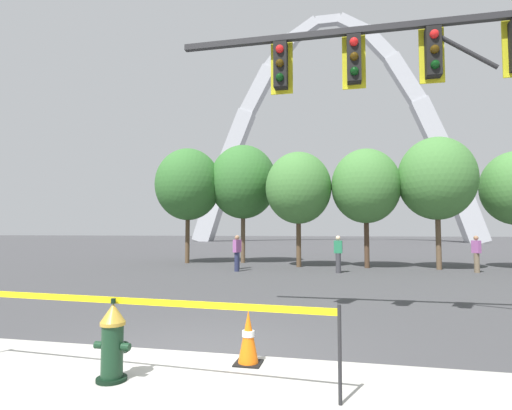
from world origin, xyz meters
TOP-DOWN VIEW (x-y plane):
  - ground_plane at (0.00, 0.00)m, footprint 240.00×240.00m
  - fire_hydrant at (-0.65, -1.06)m, footprint 0.46×0.48m
  - caution_tape_barrier at (-0.53, -1.02)m, footprint 5.20×0.34m
  - traffic_cone_by_hydrant at (0.82, -0.12)m, footprint 0.36×0.36m
  - traffic_signal_gantry at (4.16, 2.10)m, footprint 7.82×0.44m
  - monument_arch at (0.00, 58.31)m, footprint 44.67×2.82m
  - tree_far_left at (-6.46, 15.70)m, footprint 3.67×3.67m
  - tree_left_mid at (-3.47, 16.56)m, footprint 3.81×3.81m
  - tree_center_left at (-0.12, 14.68)m, footprint 3.30×3.30m
  - tree_center_right at (3.17, 14.82)m, footprint 3.33×3.33m
  - tree_right_mid at (6.40, 14.69)m, footprint 3.55×3.55m
  - pedestrian_walking_left at (1.85, 12.17)m, footprint 0.36×0.23m
  - pedestrian_standing_center at (7.67, 13.55)m, footprint 0.36×0.39m
  - pedestrian_walking_right at (-2.57, 11.87)m, footprint 0.32×0.39m
  - pedestrian_near_trees at (-2.83, 12.90)m, footprint 0.39×0.38m

SIDE VIEW (x-z plane):
  - ground_plane at x=0.00m, z-range 0.00..0.00m
  - traffic_cone_by_hydrant at x=0.82m, z-range -0.01..0.72m
  - fire_hydrant at x=-0.65m, z-range -0.03..0.96m
  - caution_tape_barrier at x=-0.53m, z-range 0.19..1.23m
  - pedestrian_walking_left at x=1.85m, z-range 0.02..1.61m
  - pedestrian_standing_center at x=7.67m, z-range 0.02..1.61m
  - pedestrian_walking_right at x=-2.57m, z-range 0.02..1.61m
  - pedestrian_near_trees at x=-2.83m, z-range 0.02..1.61m
  - tree_center_left at x=-0.12m, z-range 1.06..6.84m
  - tree_center_right at x=3.17m, z-range 1.07..6.90m
  - tree_right_mid at x=6.40m, z-range 1.14..7.36m
  - tree_far_left at x=-6.46m, z-range 1.19..7.61m
  - traffic_signal_gantry at x=4.16m, z-range 1.40..7.40m
  - tree_left_mid at x=-3.47m, z-range 1.23..7.89m
  - monument_arch at x=0.00m, z-range -2.26..34.38m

